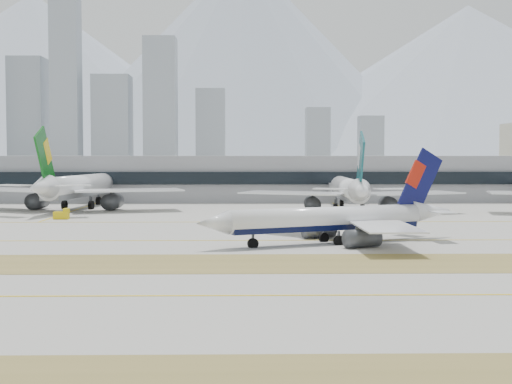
{
  "coord_description": "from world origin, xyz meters",
  "views": [
    {
      "loc": [
        2.36,
        -131.93,
        15.36
      ],
      "look_at": [
        4.99,
        18.0,
        7.5
      ],
      "focal_mm": 50.0,
      "sensor_mm": 36.0,
      "label": 1
    }
  ],
  "objects_px": {
    "taxiing_airliner": "(335,220)",
    "terminal": "(237,177)",
    "widebody_eva": "(76,188)",
    "widebody_cathay": "(350,191)"
  },
  "relations": [
    {
      "from": "taxiing_airliner",
      "to": "widebody_eva",
      "type": "distance_m",
      "value": 99.81
    },
    {
      "from": "taxiing_airliner",
      "to": "widebody_eva",
      "type": "height_order",
      "value": "widebody_eva"
    },
    {
      "from": "widebody_cathay",
      "to": "terminal",
      "type": "bearing_deg",
      "value": 29.9
    },
    {
      "from": "widebody_eva",
      "to": "terminal",
      "type": "xyz_separation_m",
      "value": [
        44.63,
        46.34,
        1.44
      ]
    },
    {
      "from": "taxiing_airliner",
      "to": "terminal",
      "type": "height_order",
      "value": "taxiing_airliner"
    },
    {
      "from": "taxiing_airliner",
      "to": "widebody_eva",
      "type": "xyz_separation_m",
      "value": [
        -62.97,
        77.41,
        1.99
      ]
    },
    {
      "from": "widebody_eva",
      "to": "widebody_cathay",
      "type": "bearing_deg",
      "value": -91.3
    },
    {
      "from": "widebody_eva",
      "to": "widebody_cathay",
      "type": "distance_m",
      "value": 76.14
    },
    {
      "from": "taxiing_airliner",
      "to": "terminal",
      "type": "relative_size",
      "value": 0.17
    },
    {
      "from": "widebody_eva",
      "to": "terminal",
      "type": "relative_size",
      "value": 0.23
    }
  ]
}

